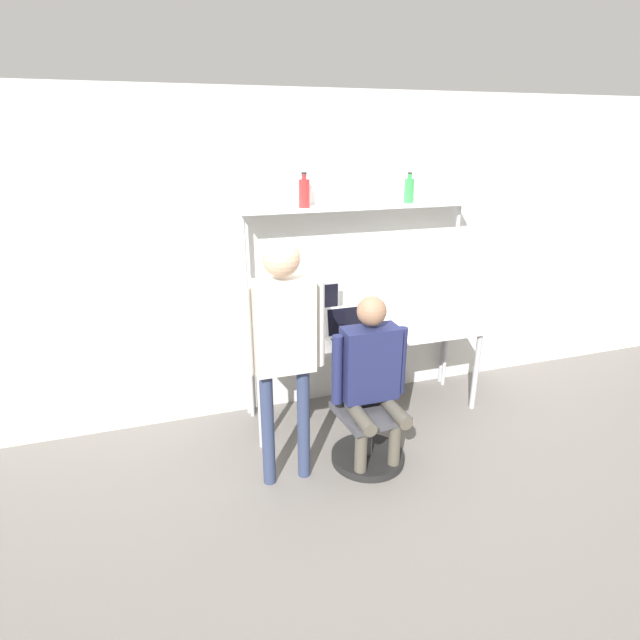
{
  "coord_description": "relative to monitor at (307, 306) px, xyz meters",
  "views": [
    {
      "loc": [
        -1.59,
        -3.31,
        2.36
      ],
      "look_at": [
        -0.57,
        -0.15,
        1.12
      ],
      "focal_mm": 28.0,
      "sensor_mm": 36.0,
      "label": 1
    }
  ],
  "objects": [
    {
      "name": "desk",
      "position": [
        0.46,
        -0.19,
        -0.29
      ],
      "size": [
        2.07,
        0.67,
        0.77
      ],
      "color": "white",
      "rests_on": "ground_plane"
    },
    {
      "name": "person_standing",
      "position": [
        -0.43,
        -0.91,
        0.15
      ],
      "size": [
        0.56,
        0.24,
        1.76
      ],
      "color": "#2D3856",
      "rests_on": "ground_plane"
    },
    {
      "name": "wall_back",
      "position": [
        0.46,
        0.18,
        0.36
      ],
      "size": [
        8.0,
        0.06,
        2.7
      ],
      "color": "silver",
      "rests_on": "ground_plane"
    },
    {
      "name": "bottle_red",
      "position": [
        -0.01,
        0.02,
        0.94
      ],
      "size": [
        0.09,
        0.09,
        0.27
      ],
      "color": "maroon",
      "rests_on": "shelf_unit"
    },
    {
      "name": "office_chair",
      "position": [
        0.21,
        -0.85,
        -0.72
      ],
      "size": [
        0.56,
        0.56,
        0.9
      ],
      "color": "black",
      "rests_on": "ground_plane"
    },
    {
      "name": "laptop",
      "position": [
        0.27,
        -0.27,
        -0.15
      ],
      "size": [
        0.35,
        0.26,
        0.26
      ],
      "color": "silver",
      "rests_on": "desk"
    },
    {
      "name": "shelf_unit",
      "position": [
        0.46,
        0.02,
        0.56
      ],
      "size": [
        1.97,
        0.24,
        1.81
      ],
      "color": "silver",
      "rests_on": "ground_plane"
    },
    {
      "name": "monitor",
      "position": [
        0.0,
        0.0,
        0.0
      ],
      "size": [
        0.58,
        0.24,
        0.41
      ],
      "color": "#B7B7BC",
      "rests_on": "desk"
    },
    {
      "name": "cell_phone",
      "position": [
        0.58,
        -0.37,
        -0.21
      ],
      "size": [
        0.07,
        0.15,
        0.01
      ],
      "color": "silver",
      "rests_on": "desk"
    },
    {
      "name": "person_seated",
      "position": [
        0.22,
        -0.9,
        -0.22
      ],
      "size": [
        0.58,
        0.46,
        1.32
      ],
      "color": "#4C473D",
      "rests_on": "ground_plane"
    },
    {
      "name": "ground_plane",
      "position": [
        0.46,
        -0.54,
        -0.99
      ],
      "size": [
        12.0,
        12.0,
        0.0
      ],
      "primitive_type": "plane",
      "color": "slate"
    },
    {
      "name": "bottle_green",
      "position": [
        0.91,
        0.02,
        0.93
      ],
      "size": [
        0.08,
        0.08,
        0.25
      ],
      "color": "#2D8C3F",
      "rests_on": "shelf_unit"
    }
  ]
}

